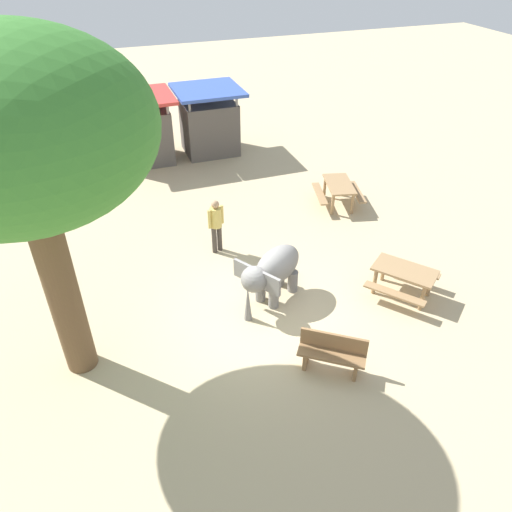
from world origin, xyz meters
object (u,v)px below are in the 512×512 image
picnic_table_near (404,276)px  wooden_bench (332,352)px  person_handler (216,222)px  market_stall_red (143,132)px  shade_tree_main (16,135)px  market_stall_blue (209,124)px  picnic_table_far (339,189)px  elephant (272,271)px

picnic_table_near → wooden_bench: bearing=82.0°
person_handler → market_stall_red: 7.01m
shade_tree_main → market_stall_red: 11.24m
wooden_bench → market_stall_red: bearing=-44.9°
market_stall_red → market_stall_blue: same height
person_handler → shade_tree_main: shade_tree_main is taller
shade_tree_main → picnic_table_far: bearing=27.8°
person_handler → market_stall_blue: bearing=146.4°
picnic_table_near → elephant: bearing=35.6°
market_stall_blue → person_handler: bearing=-103.7°
wooden_bench → market_stall_red: size_ratio=0.54×
market_stall_red → shade_tree_main: bearing=-106.5°
person_handler → picnic_table_far: size_ratio=0.89×
elephant → wooden_bench: (0.36, -2.53, -0.41)m
market_stall_blue → shade_tree_main: bearing=-118.9°
person_handler → picnic_table_near: bearing=28.3°
elephant → picnic_table_near: bearing=132.0°
person_handler → picnic_table_far: 4.67m
market_stall_red → person_handler: bearing=-82.5°
picnic_table_near → market_stall_blue: bearing=-26.6°
shade_tree_main → person_handler: bearing=38.9°
picnic_table_near → picnic_table_far: 4.73m
picnic_table_near → picnic_table_far: size_ratio=1.15×
picnic_table_far → market_stall_blue: bearing=40.2°
picnic_table_far → market_stall_red: 7.85m
picnic_table_far → market_stall_red: size_ratio=0.72×
elephant → picnic_table_far: size_ratio=1.05×
shade_tree_main → wooden_bench: bearing=-21.1°
elephant → person_handler: 2.60m
shade_tree_main → market_stall_red: (2.98, 10.09, -3.96)m
elephant → picnic_table_near: (3.14, -0.91, -0.29)m
elephant → market_stall_red: 9.60m
person_handler → market_stall_blue: 7.16m
elephant → wooden_bench: elephant is taller
market_stall_red → market_stall_blue: bearing=0.0°
market_stall_blue → picnic_table_far: bearing=-63.9°
wooden_bench → shade_tree_main: bearing=14.7°
elephant → market_stall_red: (-1.60, 9.46, 0.26)m
person_handler → wooden_bench: bearing=-8.1°
person_handler → wooden_bench: 5.17m
wooden_bench → market_stall_blue: (0.64, 11.99, 0.67)m
picnic_table_near → market_stall_blue: 10.61m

